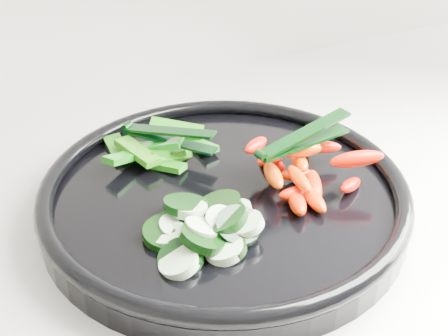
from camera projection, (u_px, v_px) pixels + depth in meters
name	position (u px, v px, depth m)	size (l,w,h in m)	color
veggie_tray	(224.00, 197.00, 0.63)	(0.44, 0.44, 0.04)	black
cucumber_pile	(199.00, 229.00, 0.57)	(0.12, 0.12, 0.04)	black
carrot_pile	(302.00, 169.00, 0.64)	(0.13, 0.14, 0.05)	#FA3500
pepper_pile	(157.00, 148.00, 0.69)	(0.13, 0.11, 0.04)	#206509
tong_carrot	(302.00, 139.00, 0.63)	(0.11, 0.03, 0.02)	black
tong_pepper	(166.00, 135.00, 0.68)	(0.08, 0.10, 0.02)	black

